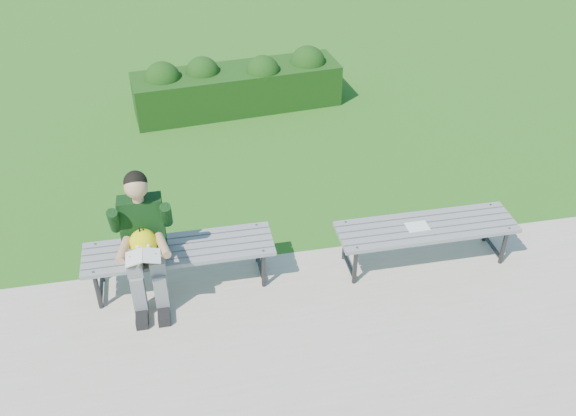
# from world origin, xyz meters

# --- Properties ---
(ground) EXTENTS (80.00, 80.00, 0.00)m
(ground) POSITION_xyz_m (0.00, 0.00, 0.00)
(ground) COLOR #32751D
(ground) RESTS_ON ground
(walkway) EXTENTS (30.00, 3.50, 0.02)m
(walkway) POSITION_xyz_m (0.00, -1.75, 0.01)
(walkway) COLOR #BDAF9D
(walkway) RESTS_ON ground
(hedge) EXTENTS (3.04, 1.04, 0.83)m
(hedge) POSITION_xyz_m (-0.27, 3.50, 0.38)
(hedge) COLOR #1B3A12
(hedge) RESTS_ON ground
(bench_left) EXTENTS (1.80, 0.50, 0.46)m
(bench_left) POSITION_xyz_m (-1.33, -0.25, 0.42)
(bench_left) COLOR gray
(bench_left) RESTS_ON walkway
(bench_right) EXTENTS (1.80, 0.50, 0.46)m
(bench_right) POSITION_xyz_m (1.11, -0.38, 0.42)
(bench_right) COLOR gray
(bench_right) RESTS_ON walkway
(seated_boy) EXTENTS (0.56, 0.76, 1.31)m
(seated_boy) POSITION_xyz_m (-1.63, -0.35, 0.71)
(seated_boy) COLOR slate
(seated_boy) RESTS_ON walkway
(paper_sheet) EXTENTS (0.22, 0.16, 0.01)m
(paper_sheet) POSITION_xyz_m (1.01, -0.38, 0.47)
(paper_sheet) COLOR white
(paper_sheet) RESTS_ON bench_right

